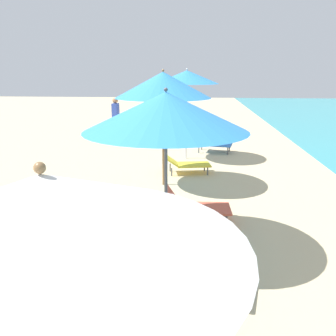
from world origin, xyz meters
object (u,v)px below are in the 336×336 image
(umbrella_third, at_px, (166,112))
(lounger_third_inland, at_px, (191,268))
(cooler_box, at_px, (33,265))
(person_walking_near, at_px, (116,114))
(umbrella_second, at_px, (44,213))
(umbrella_farthest, at_px, (187,77))
(umbrella_fourth, at_px, (163,85))
(lounger_fourth_shoreside, at_px, (187,164))
(lounger_third_shoreside, at_px, (195,206))
(lounger_farthest_shoreside, at_px, (213,143))

(umbrella_third, distance_m, lounger_third_inland, 2.23)
(cooler_box, bearing_deg, person_walking_near, 96.31)
(umbrella_second, height_order, person_walking_near, umbrella_second)
(umbrella_farthest, bearing_deg, umbrella_fourth, -99.59)
(umbrella_third, height_order, lounger_fourth_shoreside, umbrella_third)
(lounger_third_inland, distance_m, cooler_box, 2.18)
(umbrella_third, relative_size, umbrella_fourth, 0.90)
(umbrella_fourth, xyz_separation_m, cooler_box, (-1.40, -4.31, -2.25))
(lounger_third_shoreside, bearing_deg, person_walking_near, 110.01)
(person_walking_near, bearing_deg, lounger_third_shoreside, -60.76)
(lounger_third_inland, distance_m, lounger_fourth_shoreside, 5.51)
(person_walking_near, bearing_deg, lounger_farthest_shoreside, -22.10)
(umbrella_farthest, height_order, cooler_box, umbrella_farthest)
(lounger_third_inland, bearing_deg, lounger_farthest_shoreside, 98.72)
(lounger_third_shoreside, height_order, person_walking_near, person_walking_near)
(lounger_third_inland, distance_m, umbrella_farthest, 7.59)
(umbrella_farthest, height_order, person_walking_near, umbrella_farthest)
(lounger_third_inland, bearing_deg, cooler_box, -169.84)
(lounger_farthest_shoreside, xyz_separation_m, cooler_box, (-2.80, -8.16, -0.12))
(cooler_box, bearing_deg, umbrella_third, 30.53)
(lounger_fourth_shoreside, height_order, umbrella_farthest, umbrella_farthest)
(lounger_farthest_shoreside, bearing_deg, lounger_fourth_shoreside, -96.17)
(lounger_third_shoreside, height_order, lounger_farthest_shoreside, lounger_third_shoreside)
(umbrella_third, distance_m, cooler_box, 2.84)
(umbrella_third, relative_size, person_walking_near, 1.49)
(umbrella_second, bearing_deg, person_walking_near, 101.32)
(lounger_third_shoreside, xyz_separation_m, umbrella_farthest, (-0.33, 5.01, 2.27))
(lounger_third_inland, distance_m, umbrella_fourth, 4.97)
(lounger_third_shoreside, bearing_deg, umbrella_second, -101.08)
(lounger_third_inland, height_order, umbrella_fourth, umbrella_fourth)
(lounger_third_shoreside, xyz_separation_m, umbrella_fourth, (-0.80, 2.19, 2.14))
(lounger_third_shoreside, bearing_deg, umbrella_farthest, 91.66)
(lounger_third_shoreside, relative_size, person_walking_near, 0.74)
(umbrella_second, xyz_separation_m, cooler_box, (-1.45, 2.61, -1.90))
(umbrella_third, xyz_separation_m, lounger_fourth_shoreside, (0.21, 4.37, -1.92))
(umbrella_farthest, bearing_deg, umbrella_third, -91.20)
(umbrella_second, distance_m, lounger_fourth_shoreside, 8.22)
(lounger_third_inland, height_order, lounger_fourth_shoreside, lounger_third_inland)
(umbrella_fourth, bearing_deg, umbrella_second, -89.55)
(lounger_third_inland, xyz_separation_m, person_walking_near, (-3.32, 10.48, 0.71))
(umbrella_third, distance_m, lounger_farthest_shoreside, 7.45)
(person_walking_near, bearing_deg, umbrella_second, -71.53)
(umbrella_fourth, relative_size, cooler_box, 5.06)
(umbrella_second, relative_size, cooler_box, 4.24)
(lounger_third_shoreside, relative_size, lounger_third_inland, 0.93)
(person_walking_near, relative_size, cooler_box, 3.07)
(umbrella_second, relative_size, umbrella_farthest, 0.83)
(umbrella_fourth, height_order, person_walking_near, umbrella_fourth)
(umbrella_third, distance_m, lounger_fourth_shoreside, 4.77)
(lounger_third_shoreside, height_order, umbrella_fourth, umbrella_fourth)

